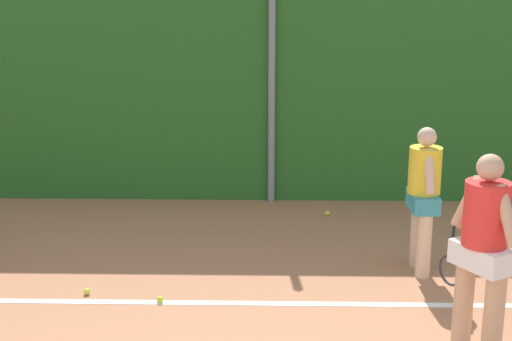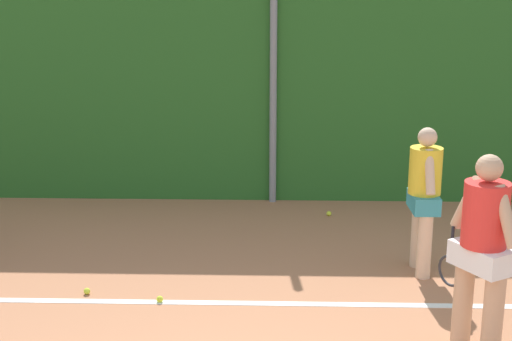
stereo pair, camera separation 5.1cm
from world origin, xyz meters
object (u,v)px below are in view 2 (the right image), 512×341
Objects in this scene: player_midcourt at (424,192)px; tennis_ball_3 at (329,214)px; tennis_ball_0 at (87,291)px; player_foreground_near at (483,244)px; tennis_ball_5 at (160,299)px.

tennis_ball_3 is (-0.87, 1.90, -0.87)m from player_midcourt.
player_midcourt is at bearing 11.32° from tennis_ball_0.
player_foreground_near is 3.91m from tennis_ball_3.
tennis_ball_5 is at bearing -73.86° from player_midcourt.
tennis_ball_0 is (-3.50, -0.70, -0.87)m from player_midcourt.
tennis_ball_0 and tennis_ball_3 have the same top height.
tennis_ball_5 is (-2.72, -0.87, -0.87)m from player_midcourt.
player_foreground_near is at bearing -16.26° from tennis_ball_0.
tennis_ball_5 is (0.77, -0.17, 0.00)m from tennis_ball_0.
player_midcourt is 3.67m from tennis_ball_0.
player_midcourt is at bearing -26.61° from player_foreground_near.
tennis_ball_3 is 3.33m from tennis_ball_5.
tennis_ball_3 is at bearing 56.06° from tennis_ball_5.
tennis_ball_5 is at bearing 41.44° from player_foreground_near.
tennis_ball_0 is at bearing -80.19° from player_midcourt.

